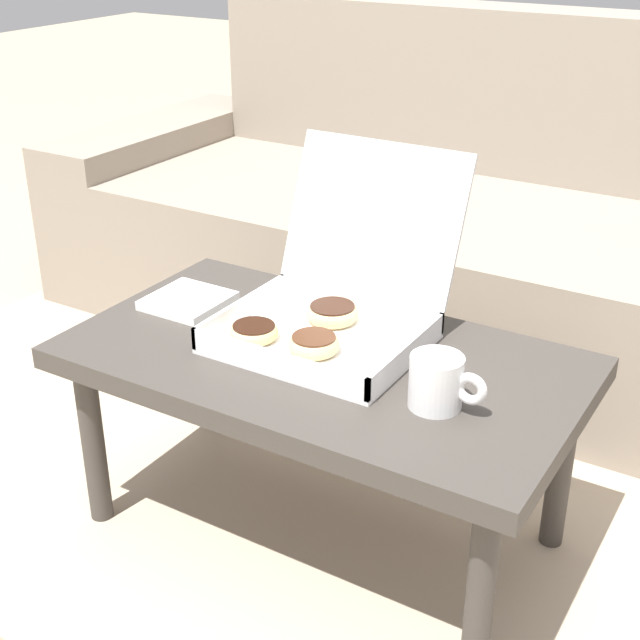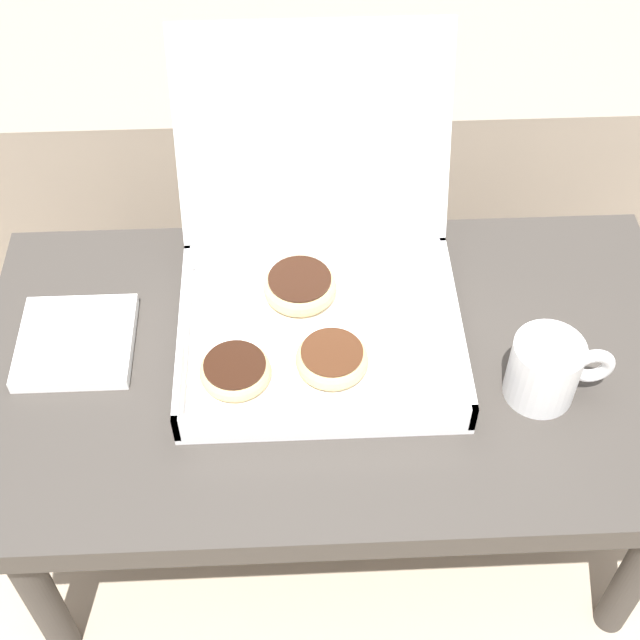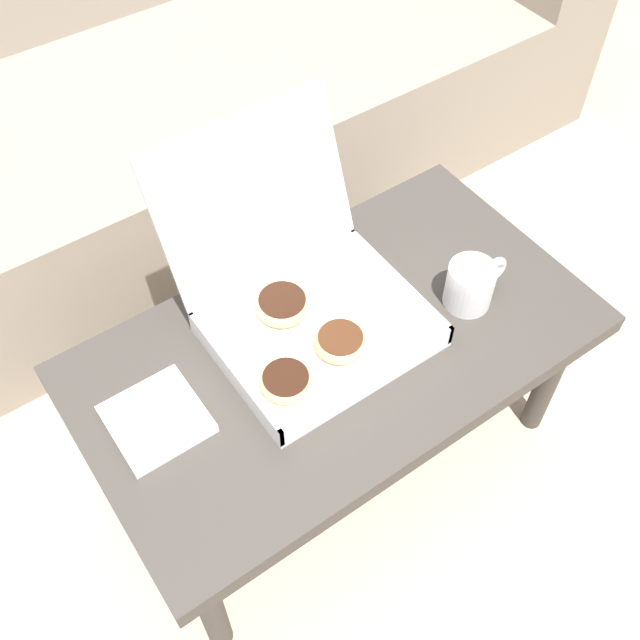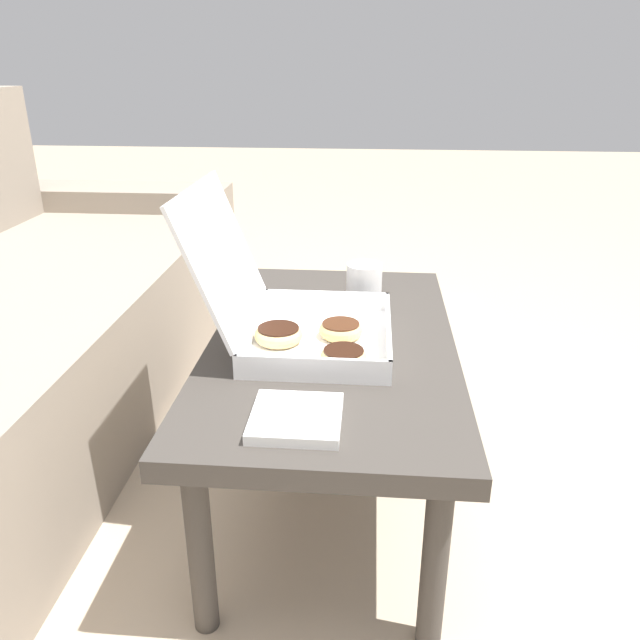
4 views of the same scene
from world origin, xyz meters
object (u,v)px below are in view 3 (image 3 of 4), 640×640
at_px(coffee_table, 337,357).
at_px(coffee_mug, 471,284).
at_px(pastry_box, 297,299).
at_px(couch, 109,113).

distance_m(coffee_table, coffee_mug, 0.27).
height_order(coffee_table, coffee_mug, coffee_mug).
xyz_separation_m(coffee_table, pastry_box, (-0.03, 0.08, 0.11)).
height_order(pastry_box, coffee_mug, pastry_box).
bearing_deg(couch, pastry_box, -91.95).
xyz_separation_m(pastry_box, coffee_mug, (0.28, -0.14, -0.02)).
bearing_deg(coffee_mug, coffee_table, 166.30).
height_order(couch, pastry_box, couch).
bearing_deg(pastry_box, coffee_table, -68.45).
relative_size(coffee_table, pastry_box, 2.30).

